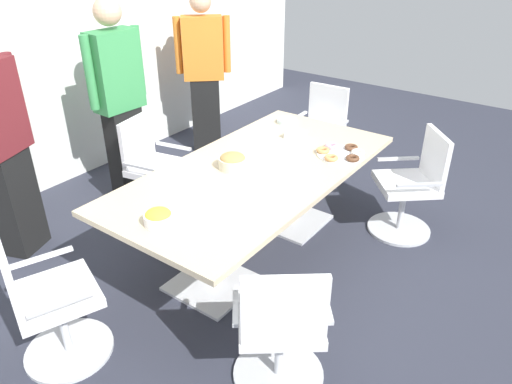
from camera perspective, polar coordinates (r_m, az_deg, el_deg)
ground_plane at (r=4.06m, az=0.00°, el=-6.87°), size 10.00×10.00×0.01m
back_wall at (r=5.18m, az=-22.95°, el=15.96°), size 8.00×0.10×2.80m
conference_table at (r=3.73m, az=0.00°, el=1.01°), size 2.40×1.20×0.75m
office_chair_0 at (r=2.78m, az=2.91°, el=-16.03°), size 0.76×0.76×0.91m
office_chair_1 at (r=4.31m, az=17.76°, el=0.30°), size 0.76×0.76×0.91m
office_chair_2 at (r=5.23m, az=7.47°, el=6.60°), size 0.56×0.56×0.91m
office_chair_3 at (r=4.48m, az=-11.75°, el=2.23°), size 0.64×0.64×0.91m
office_chair_4 at (r=3.17m, az=-23.21°, el=-12.14°), size 0.70×0.70×0.91m
person_standing_0 at (r=4.10m, az=-27.78°, el=5.21°), size 0.60×0.36×1.81m
person_standing_1 at (r=4.67m, az=-15.73°, el=10.46°), size 0.61×0.24×1.85m
person_standing_2 at (r=5.63m, az=-6.14°, el=13.92°), size 0.47×0.51×1.78m
snack_bowl_cookies at (r=3.67m, az=-2.76°, el=3.67°), size 0.22×0.22×0.12m
snack_bowl_chips_yellow at (r=3.04m, az=-11.38°, el=-2.90°), size 0.18×0.18×0.10m
donut_platter at (r=3.95m, az=9.92°, el=4.53°), size 0.38×0.37×0.04m
plate_stack at (r=4.57m, az=3.66°, el=8.32°), size 0.18×0.18×0.04m
napkin_pile at (r=4.23m, az=4.69°, el=6.74°), size 0.15×0.15×0.06m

